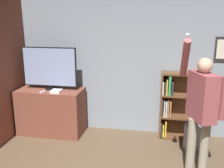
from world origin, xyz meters
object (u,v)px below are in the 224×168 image
object	(u,v)px
television	(50,68)
person	(201,106)
game_console	(56,91)
bookshelf	(179,105)
waste_bin	(193,137)

from	to	relation	value
television	person	bearing A→B (deg)	-21.24
game_console	bookshelf	bearing A→B (deg)	10.61
television	waste_bin	world-z (taller)	television
person	game_console	bearing A→B (deg)	-129.54
person	waste_bin	bearing A→B (deg)	156.16
bookshelf	waste_bin	bearing A→B (deg)	-59.13
game_console	bookshelf	distance (m)	2.30
television	person	distance (m)	2.86
person	waste_bin	xyz separation A→B (m)	(0.04, 0.82, -0.85)
game_console	bookshelf	world-z (taller)	bookshelf
bookshelf	television	bearing A→B (deg)	-175.30
television	waste_bin	bearing A→B (deg)	-4.45
television	waste_bin	distance (m)	2.92
television	game_console	distance (m)	0.49
waste_bin	person	bearing A→B (deg)	-92.65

